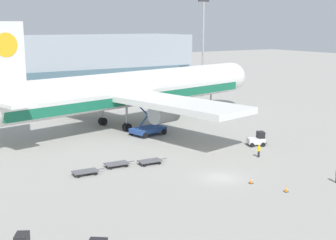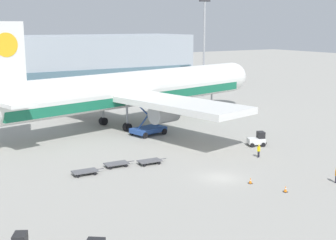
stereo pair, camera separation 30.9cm
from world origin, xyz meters
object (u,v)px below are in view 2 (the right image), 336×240
(airplane_main, at_px, (130,91))
(baggage_dolly_third, at_px, (150,161))
(light_mast, at_px, (204,40))
(traffic_cone_far, at_px, (285,189))
(baggage_dolly_second, at_px, (116,164))
(ground_crew_near, at_px, (336,174))
(baggage_dolly_lead, at_px, (85,171))
(scissor_lift_loader, at_px, (148,121))
(baggage_tug_far, at_px, (257,140))
(traffic_cone_near, at_px, (250,181))
(ground_crew_far, at_px, (259,150))

(airplane_main, xyz_separation_m, baggage_dolly_third, (-8.28, -21.29, -5.45))
(light_mast, distance_m, baggage_dolly_third, 56.82)
(light_mast, bearing_deg, traffic_cone_far, -118.20)
(airplane_main, xyz_separation_m, baggage_dolly_second, (-12.17, -20.19, -5.45))
(ground_crew_near, bearing_deg, baggage_dolly_second, 101.68)
(baggage_dolly_lead, bearing_deg, baggage_dolly_third, 1.88)
(scissor_lift_loader, xyz_separation_m, baggage_tug_far, (9.73, -13.77, -1.24))
(scissor_lift_loader, distance_m, baggage_dolly_lead, 20.62)
(baggage_dolly_lead, bearing_deg, light_mast, 45.15)
(scissor_lift_loader, bearing_deg, traffic_cone_far, -103.11)
(baggage_dolly_second, distance_m, baggage_dolly_third, 4.04)
(traffic_cone_near, bearing_deg, ground_crew_near, -29.72)
(baggage_dolly_second, bearing_deg, airplane_main, 62.24)
(airplane_main, distance_m, baggage_dolly_lead, 27.32)
(baggage_dolly_lead, relative_size, traffic_cone_far, 5.66)
(airplane_main, bearing_deg, baggage_dolly_lead, -140.45)
(ground_crew_far, bearing_deg, baggage_dolly_third, -30.11)
(baggage_dolly_lead, xyz_separation_m, ground_crew_far, (21.47, -4.86, 0.61))
(baggage_dolly_second, relative_size, traffic_cone_near, 5.60)
(baggage_dolly_second, bearing_deg, scissor_lift_loader, 51.37)
(baggage_tug_far, distance_m, traffic_cone_near, 16.26)
(ground_crew_near, height_order, traffic_cone_far, ground_crew_near)
(scissor_lift_loader, bearing_deg, baggage_dolly_lead, -151.68)
(light_mast, distance_m, airplane_main, 35.78)
(ground_crew_near, relative_size, ground_crew_far, 0.99)
(scissor_lift_loader, bearing_deg, light_mast, 29.97)
(airplane_main, bearing_deg, baggage_dolly_second, -133.49)
(light_mast, bearing_deg, traffic_cone_near, -120.95)
(airplane_main, bearing_deg, ground_crew_far, -91.55)
(baggage_dolly_lead, bearing_deg, scissor_lift_loader, 44.05)
(airplane_main, relative_size, baggage_dolly_second, 15.33)
(light_mast, bearing_deg, scissor_lift_loader, -137.62)
(light_mast, bearing_deg, baggage_dolly_lead, -138.18)
(airplane_main, distance_m, baggage_dolly_second, 24.19)
(traffic_cone_far, bearing_deg, baggage_dolly_third, 114.24)
(scissor_lift_loader, xyz_separation_m, ground_crew_far, (5.90, -18.27, -1.11))
(scissor_lift_loader, bearing_deg, ground_crew_far, -84.52)
(baggage_tug_far, bearing_deg, ground_crew_near, -79.67)
(scissor_lift_loader, height_order, ground_crew_far, scissor_lift_loader)
(scissor_lift_loader, relative_size, ground_crew_far, 3.35)
(airplane_main, xyz_separation_m, traffic_cone_far, (-1.28, -36.84, -5.52))
(light_mast, height_order, traffic_cone_near, light_mast)
(airplane_main, bearing_deg, baggage_dolly_third, -123.66)
(scissor_lift_loader, distance_m, ground_crew_near, 30.59)
(traffic_cone_near, height_order, traffic_cone_far, traffic_cone_near)
(scissor_lift_loader, relative_size, baggage_tug_far, 2.06)
(traffic_cone_far, bearing_deg, ground_crew_far, 60.14)
(baggage_dolly_third, height_order, traffic_cone_far, traffic_cone_far)
(airplane_main, bearing_deg, light_mast, 21.69)
(baggage_dolly_third, xyz_separation_m, ground_crew_far, (13.25, -4.65, 0.61))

